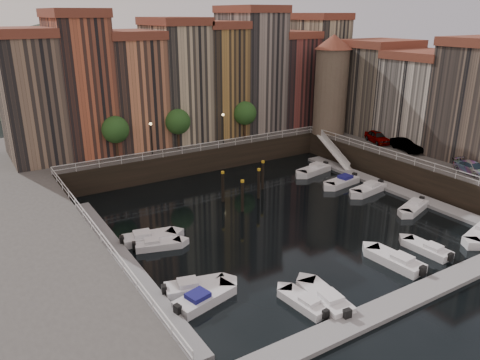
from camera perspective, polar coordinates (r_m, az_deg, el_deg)
ground at (r=47.70m, az=4.19°, el=-4.48°), size 200.00×200.00×0.00m
quay_far at (r=68.67m, az=-8.61°, el=4.29°), size 80.00×20.00×3.00m
quay_right at (r=65.69m, az=25.54°, el=1.84°), size 20.00×36.00×3.00m
dock_left at (r=40.30m, az=-14.21°, el=-9.62°), size 2.00×28.00×0.35m
dock_right at (r=57.45m, az=18.01°, el=-0.96°), size 2.00×28.00×0.35m
dock_near at (r=36.98m, az=20.24°, el=-13.18°), size 30.00×2.00×0.35m
mountains at (r=148.06m, az=-21.71°, el=13.90°), size 145.00×100.00×18.00m
far_terrace at (r=65.94m, az=-5.45°, el=12.18°), size 48.70×10.30×17.50m
right_terrace at (r=65.93m, az=21.65°, el=9.68°), size 9.30×24.30×14.00m
corner_tower at (r=68.13m, az=11.06°, el=11.51°), size 5.20×5.20×13.80m
promenade_trees at (r=60.00m, az=-7.01°, el=7.13°), size 21.20×3.20×5.20m
street_lamps at (r=59.41m, az=-6.28°, el=6.35°), size 10.36×0.36×4.18m
railings at (r=50.08m, az=1.03°, el=1.42°), size 36.08×34.04×0.52m
gangway at (r=64.67m, az=11.36°, el=3.54°), size 2.78×8.32×3.73m
mooring_pilings at (r=51.22m, az=0.87°, el=-0.69°), size 6.19×4.65×3.78m
boat_left_0 at (r=34.35m, az=-4.48°, el=-14.19°), size 5.10×2.84×1.14m
boat_left_1 at (r=35.66m, az=-5.58°, el=-12.85°), size 4.94×2.80×1.10m
boat_left_2 at (r=42.06m, az=-10.08°, el=-7.75°), size 4.32×2.62×0.97m
boat_left_3 at (r=43.29m, az=-11.15°, el=-6.91°), size 5.08×2.62×1.14m
boat_right_1 at (r=52.22m, az=20.43°, el=-3.11°), size 4.72×2.90×1.06m
boat_right_2 at (r=55.82m, az=15.43°, el=-1.06°), size 5.13×2.53×1.15m
boat_right_3 at (r=57.45m, az=12.37°, el=-0.20°), size 5.16×2.54×1.16m
boat_right_4 at (r=61.05m, az=9.03°, el=1.23°), size 5.39×2.89×1.21m
boat_near_0 at (r=34.24m, az=7.90°, el=-14.58°), size 1.90×4.27×0.96m
boat_near_1 at (r=34.75m, az=10.43°, el=-14.04°), size 2.27×5.10×1.15m
boat_near_2 at (r=40.83m, az=18.50°, el=-9.31°), size 2.26×5.20×1.18m
boat_near_3 at (r=43.76m, az=21.95°, el=-7.81°), size 1.85×4.47×1.01m
car_a at (r=65.31m, az=16.43°, el=4.99°), size 3.37×5.07×1.60m
car_b at (r=62.53m, az=19.71°, el=4.00°), size 2.58×5.07×1.60m
car_c at (r=56.25m, az=26.51°, el=1.22°), size 2.61×4.77×1.31m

